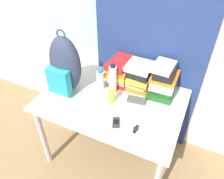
{
  "coord_description": "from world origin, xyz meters",
  "views": [
    {
      "loc": [
        0.59,
        -0.83,
        1.94
      ],
      "look_at": [
        0.0,
        0.41,
        0.84
      ],
      "focal_mm": 35.0,
      "sensor_mm": 36.0,
      "label": 1
    }
  ],
  "objects_px": {
    "book_stack_center": "(140,76)",
    "wristwatch": "(136,129)",
    "sports_bottle": "(113,79)",
    "cell_phone": "(116,123)",
    "book_stack_right": "(163,80)",
    "water_bottle": "(100,80)",
    "backpack": "(65,66)",
    "sunscreen_bottle": "(111,95)",
    "book_stack_left": "(120,71)",
    "sunglasses_case": "(136,100)"
  },
  "relations": [
    {
      "from": "backpack",
      "to": "wristwatch",
      "type": "height_order",
      "value": "backpack"
    },
    {
      "from": "book_stack_right",
      "to": "sports_bottle",
      "type": "bearing_deg",
      "value": -155.41
    },
    {
      "from": "book_stack_left",
      "to": "book_stack_center",
      "type": "bearing_deg",
      "value": -0.7
    },
    {
      "from": "book_stack_center",
      "to": "sunscreen_bottle",
      "type": "bearing_deg",
      "value": -115.24
    },
    {
      "from": "book_stack_center",
      "to": "wristwatch",
      "type": "bearing_deg",
      "value": -72.73
    },
    {
      "from": "sunscreen_bottle",
      "to": "sunglasses_case",
      "type": "relative_size",
      "value": 1.06
    },
    {
      "from": "book_stack_left",
      "to": "sunscreen_bottle",
      "type": "bearing_deg",
      "value": -79.98
    },
    {
      "from": "backpack",
      "to": "book_stack_left",
      "type": "xyz_separation_m",
      "value": [
        0.37,
        0.29,
        -0.12
      ]
    },
    {
      "from": "sunscreen_bottle",
      "to": "sports_bottle",
      "type": "bearing_deg",
      "value": 110.57
    },
    {
      "from": "sunscreen_bottle",
      "to": "sunglasses_case",
      "type": "distance_m",
      "value": 0.21
    },
    {
      "from": "backpack",
      "to": "book_stack_left",
      "type": "height_order",
      "value": "backpack"
    },
    {
      "from": "book_stack_center",
      "to": "water_bottle",
      "type": "bearing_deg",
      "value": -150.38
    },
    {
      "from": "sunscreen_bottle",
      "to": "cell_phone",
      "type": "height_order",
      "value": "sunscreen_bottle"
    },
    {
      "from": "sports_bottle",
      "to": "backpack",
      "type": "bearing_deg",
      "value": -161.42
    },
    {
      "from": "book_stack_right",
      "to": "water_bottle",
      "type": "xyz_separation_m",
      "value": [
        -0.5,
        -0.18,
        -0.04
      ]
    },
    {
      "from": "sunscreen_bottle",
      "to": "wristwatch",
      "type": "distance_m",
      "value": 0.35
    },
    {
      "from": "book_stack_right",
      "to": "sports_bottle",
      "type": "relative_size",
      "value": 1.07
    },
    {
      "from": "book_stack_center",
      "to": "cell_phone",
      "type": "relative_size",
      "value": 2.39
    },
    {
      "from": "book_stack_right",
      "to": "cell_phone",
      "type": "xyz_separation_m",
      "value": [
        -0.2,
        -0.49,
        -0.12
      ]
    },
    {
      "from": "book_stack_left",
      "to": "sports_bottle",
      "type": "xyz_separation_m",
      "value": [
        0.01,
        -0.17,
        0.02
      ]
    },
    {
      "from": "sunglasses_case",
      "to": "book_stack_center",
      "type": "bearing_deg",
      "value": 103.53
    },
    {
      "from": "backpack",
      "to": "sports_bottle",
      "type": "height_order",
      "value": "backpack"
    },
    {
      "from": "sunglasses_case",
      "to": "sunscreen_bottle",
      "type": "bearing_deg",
      "value": -153.89
    },
    {
      "from": "book_stack_center",
      "to": "wristwatch",
      "type": "relative_size",
      "value": 3.17
    },
    {
      "from": "book_stack_center",
      "to": "sports_bottle",
      "type": "relative_size",
      "value": 0.96
    },
    {
      "from": "book_stack_right",
      "to": "sunglasses_case",
      "type": "xyz_separation_m",
      "value": [
        -0.15,
        -0.21,
        -0.11
      ]
    },
    {
      "from": "book_stack_left",
      "to": "book_stack_right",
      "type": "xyz_separation_m",
      "value": [
        0.39,
        0.01,
        0.02
      ]
    },
    {
      "from": "water_bottle",
      "to": "book_stack_left",
      "type": "bearing_deg",
      "value": 57.27
    },
    {
      "from": "sports_bottle",
      "to": "wristwatch",
      "type": "xyz_separation_m",
      "value": [
        0.33,
        -0.31,
        -0.13
      ]
    },
    {
      "from": "water_bottle",
      "to": "sports_bottle",
      "type": "bearing_deg",
      "value": 1.45
    },
    {
      "from": "book_stack_left",
      "to": "wristwatch",
      "type": "height_order",
      "value": "book_stack_left"
    },
    {
      "from": "book_stack_left",
      "to": "water_bottle",
      "type": "xyz_separation_m",
      "value": [
        -0.11,
        -0.17,
        -0.02
      ]
    },
    {
      "from": "sports_bottle",
      "to": "cell_phone",
      "type": "bearing_deg",
      "value": -60.9
    },
    {
      "from": "book_stack_center",
      "to": "backpack",
      "type": "bearing_deg",
      "value": -152.28
    },
    {
      "from": "water_bottle",
      "to": "sunscreen_bottle",
      "type": "relative_size",
      "value": 1.18
    },
    {
      "from": "water_bottle",
      "to": "cell_phone",
      "type": "distance_m",
      "value": 0.44
    },
    {
      "from": "book_stack_right",
      "to": "water_bottle",
      "type": "relative_size",
      "value": 1.5
    },
    {
      "from": "backpack",
      "to": "sunscreen_bottle",
      "type": "height_order",
      "value": "backpack"
    },
    {
      "from": "book_stack_right",
      "to": "sports_bottle",
      "type": "distance_m",
      "value": 0.42
    },
    {
      "from": "book_stack_right",
      "to": "wristwatch",
      "type": "distance_m",
      "value": 0.5
    },
    {
      "from": "water_bottle",
      "to": "sports_bottle",
      "type": "height_order",
      "value": "sports_bottle"
    },
    {
      "from": "sunglasses_case",
      "to": "wristwatch",
      "type": "distance_m",
      "value": 0.3
    },
    {
      "from": "wristwatch",
      "to": "book_stack_right",
      "type": "bearing_deg",
      "value": 84.0
    },
    {
      "from": "backpack",
      "to": "sunscreen_bottle",
      "type": "bearing_deg",
      "value": 0.45
    },
    {
      "from": "book_stack_left",
      "to": "book_stack_center",
      "type": "xyz_separation_m",
      "value": [
        0.19,
        -0.0,
        0.0
      ]
    },
    {
      "from": "water_bottle",
      "to": "cell_phone",
      "type": "relative_size",
      "value": 1.78
    },
    {
      "from": "book_stack_center",
      "to": "sports_bottle",
      "type": "bearing_deg",
      "value": -137.56
    },
    {
      "from": "sunscreen_bottle",
      "to": "book_stack_left",
      "type": "bearing_deg",
      "value": 100.02
    },
    {
      "from": "sports_bottle",
      "to": "sunglasses_case",
      "type": "distance_m",
      "value": 0.26
    },
    {
      "from": "sports_bottle",
      "to": "wristwatch",
      "type": "height_order",
      "value": "sports_bottle"
    }
  ]
}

